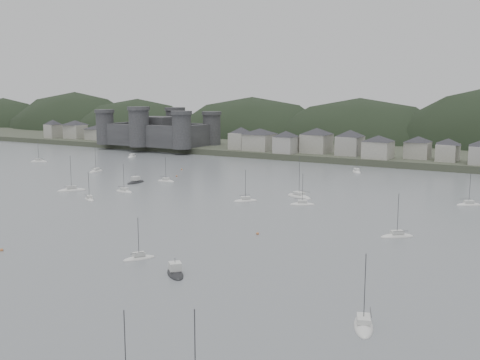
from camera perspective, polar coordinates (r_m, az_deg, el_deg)
The scene contains 9 objects.
ground at distance 107.99m, azimuth -21.55°, elevation -8.43°, with size 900.00×900.00×0.00m, color slate.
far_shore_land at distance 366.89m, azimuth 18.33°, elevation 3.84°, with size 900.00×250.00×3.00m, color #383D2D.
forested_ridge at distance 342.30m, azimuth 18.01°, elevation 1.37°, with size 851.55×103.94×102.57m.
castle at distance 315.95m, azimuth -8.67°, elevation 5.17°, with size 66.00×43.00×20.00m.
waterfront_town at distance 247.60m, azimuth 23.80°, elevation 2.97°, with size 451.48×28.46×12.92m.
moored_fleet at distance 158.07m, azimuth -5.68°, elevation -2.39°, with size 267.02×178.39×13.71m.
motor_launch_near at distance 96.65m, azimuth -6.85°, elevation -9.69°, with size 7.12×6.70×3.74m.
motor_launch_far at distance 197.35m, azimuth -10.95°, elevation -0.21°, with size 3.56×8.70×4.03m.
mooring_buoys at distance 141.49m, azimuth -4.01°, elevation -3.72°, with size 176.74×136.61×0.70m.
Camera 1 is at (83.51, -61.04, 31.02)m, focal length 40.45 mm.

